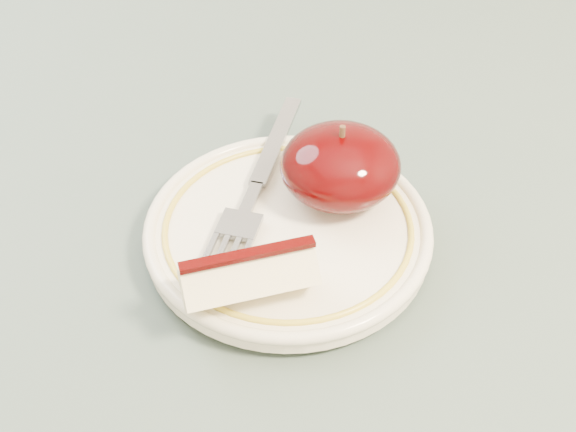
{
  "coord_description": "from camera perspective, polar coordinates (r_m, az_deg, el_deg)",
  "views": [
    {
      "loc": [
        -0.05,
        -0.36,
        1.15
      ],
      "look_at": [
        -0.01,
        0.02,
        0.78
      ],
      "focal_mm": 50.0,
      "sensor_mm": 36.0,
      "label": 1
    }
  ],
  "objects": [
    {
      "name": "apple_wedge",
      "position": [
        0.48,
        -2.81,
        -4.28
      ],
      "size": [
        0.09,
        0.05,
        0.04
      ],
      "rotation": [
        0.0,
        0.0,
        0.17
      ],
      "color": "beige",
      "rests_on": "plate"
    },
    {
      "name": "apple_half",
      "position": [
        0.55,
        3.74,
        3.58
      ],
      "size": [
        0.08,
        0.08,
        0.06
      ],
      "color": "black",
      "rests_on": "plate"
    },
    {
      "name": "table",
      "position": [
        0.6,
        1.03,
        -9.54
      ],
      "size": [
        0.9,
        0.9,
        0.75
      ],
      "color": "brown",
      "rests_on": "ground"
    },
    {
      "name": "fork",
      "position": [
        0.56,
        -2.27,
        2.15
      ],
      "size": [
        0.09,
        0.19,
        0.0
      ],
      "rotation": [
        0.0,
        0.0,
        1.21
      ],
      "color": "gray",
      "rests_on": "plate"
    },
    {
      "name": "plate",
      "position": [
        0.54,
        0.0,
        -1.07
      ],
      "size": [
        0.19,
        0.19,
        0.02
      ],
      "color": "beige",
      "rests_on": "table"
    }
  ]
}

